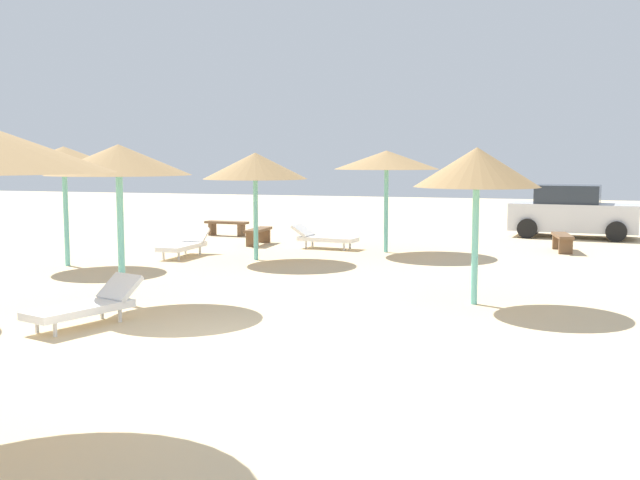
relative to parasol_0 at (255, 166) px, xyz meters
The scene contains 13 objects.
ground_plane 9.45m from the parasol_0, 67.89° to the right, with size 80.00×80.00×0.00m, color beige.
parasol_0 is the anchor object (origin of this frame).
parasol_3 6.13m from the parasol_0, 90.57° to the right, with size 2.54×2.54×2.84m.
parasol_6 3.80m from the parasol_0, 41.47° to the left, with size 2.89×2.89×2.81m.
parasol_7 4.62m from the parasol_0, 149.35° to the right, with size 2.53×2.53×2.88m.
parasol_8 7.31m from the parasol_0, 35.58° to the right, with size 2.21×2.21×2.79m.
lounger_0 2.94m from the parasol_0, behind, with size 0.64×1.90×0.70m.
lounger_3 8.09m from the parasol_0, 87.32° to the right, with size 1.18×2.00×0.71m.
lounger_6 3.65m from the parasol_0, 71.74° to the left, with size 1.97×0.89×0.67m.
bench_0 3.95m from the parasol_0, 111.11° to the left, with size 0.48×1.52×0.49m.
bench_1 8.82m from the parasol_0, 28.74° to the left, with size 0.62×1.54×0.49m.
bench_2 6.46m from the parasol_0, 121.55° to the left, with size 1.52×0.50×0.49m.
parked_car 11.46m from the parasol_0, 46.28° to the left, with size 4.15×2.30×1.72m.
Camera 1 is at (3.81, -9.14, 2.60)m, focal length 41.86 mm.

